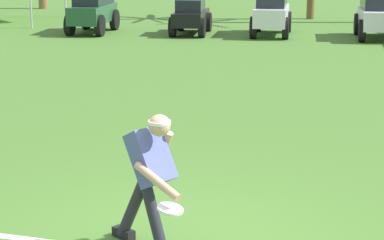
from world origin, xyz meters
name	(u,v)px	position (x,y,z in m)	size (l,w,h in m)	color
frisbee_thrower	(150,173)	(-0.22, -0.20, 0.79)	(0.87, 0.86, 1.40)	#23232D
frisbee_in_flight	(170,209)	(0.06, -0.64, 0.61)	(0.30, 0.30, 0.07)	white
parked_car_slot_a	(93,10)	(-5.64, 16.00, 0.72)	(1.16, 2.41, 1.34)	#235133
parked_car_slot_b	(191,16)	(-2.52, 16.11, 0.56)	(1.12, 2.22, 1.10)	black
parked_car_slot_c	(272,12)	(-0.02, 16.29, 0.72)	(1.16, 2.41, 1.34)	silver
parked_car_slot_d	(377,14)	(3.11, 16.03, 0.72)	(1.21, 2.43, 1.34)	silver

